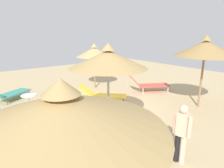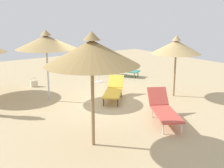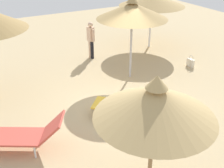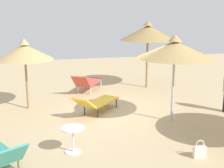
# 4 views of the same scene
# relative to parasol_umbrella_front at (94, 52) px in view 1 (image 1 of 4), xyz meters

# --- Properties ---
(ground) EXTENTS (24.00, 24.00, 0.10)m
(ground) POSITION_rel_parasol_umbrella_front_xyz_m (-3.11, 1.23, -2.15)
(ground) COLOR tan
(parasol_umbrella_front) EXTENTS (2.04, 2.04, 2.58)m
(parasol_umbrella_front) POSITION_rel_parasol_umbrella_front_xyz_m (0.00, 0.00, 0.00)
(parasol_umbrella_front) COLOR olive
(parasol_umbrella_front) RESTS_ON ground
(parasol_umbrella_edge) EXTENTS (2.35, 2.35, 2.85)m
(parasol_umbrella_edge) POSITION_rel_parasol_umbrella_front_xyz_m (-4.63, 2.45, 0.27)
(parasol_umbrella_edge) COLOR #B2B2B7
(parasol_umbrella_edge) RESTS_ON ground
(parasol_umbrella_near_left) EXTENTS (2.85, 2.85, 2.57)m
(parasol_umbrella_near_left) POSITION_rel_parasol_umbrella_front_xyz_m (-6.91, 4.89, 0.01)
(parasol_umbrella_near_left) COLOR white
(parasol_umbrella_near_left) RESTS_ON ground
(parasol_umbrella_near_right) EXTENTS (2.46, 2.46, 3.05)m
(parasol_umbrella_near_right) POSITION_rel_parasol_umbrella_front_xyz_m (-5.28, -1.99, 0.42)
(parasol_umbrella_near_right) COLOR olive
(parasol_umbrella_near_right) RESTS_ON ground
(lounge_chair_far_left) EXTENTS (1.66, 2.23, 0.91)m
(lounge_chair_far_left) POSITION_rel_parasol_umbrella_front_xyz_m (-2.50, -1.85, -1.66)
(lounge_chair_far_left) COLOR #CC4C3F
(lounge_chair_far_left) RESTS_ON ground
(lounge_chair_far_right) EXTENTS (1.56, 2.01, 0.82)m
(lounge_chair_far_right) POSITION_rel_parasol_umbrella_front_xyz_m (0.55, 4.45, -1.72)
(lounge_chair_far_right) COLOR teal
(lounge_chair_far_right) RESTS_ON ground
(lounge_chair_center) EXTENTS (1.92, 1.99, 0.81)m
(lounge_chair_center) POSITION_rel_parasol_umbrella_front_xyz_m (-2.36, 1.12, -1.69)
(lounge_chair_center) COLOR gold
(lounge_chair_center) RESTS_ON ground
(person_standing_back) EXTENTS (0.42, 0.27, 1.52)m
(person_standing_back) POSITION_rel_parasol_umbrella_front_xyz_m (-6.92, 1.97, -1.26)
(person_standing_back) COLOR black
(person_standing_back) RESTS_ON ground
(handbag) EXTENTS (0.32, 0.13, 0.47)m
(handbag) POSITION_rel_parasol_umbrella_front_xyz_m (-4.29, 5.00, -1.93)
(handbag) COLOR beige
(handbag) RESTS_ON ground
(side_table_round) EXTENTS (0.63, 0.63, 0.68)m
(side_table_round) POSITION_rel_parasol_umbrella_front_xyz_m (-1.24, 4.00, -1.63)
(side_table_round) COLOR silver
(side_table_round) RESTS_ON ground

